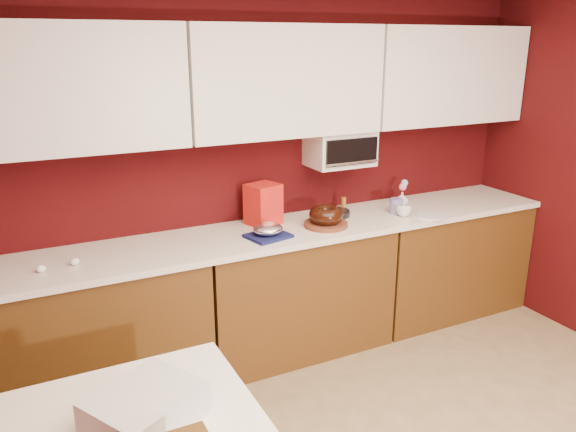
% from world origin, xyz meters
% --- Properties ---
extents(wall_back, '(4.00, 0.02, 2.50)m').
position_xyz_m(wall_back, '(0.00, 2.25, 1.25)').
color(wall_back, '#3D0809').
rests_on(wall_back, floor).
extents(base_cabinet_left, '(1.31, 0.58, 0.86)m').
position_xyz_m(base_cabinet_left, '(-1.33, 1.94, 0.43)').
color(base_cabinet_left, '#533310').
rests_on(base_cabinet_left, floor).
extents(base_cabinet_center, '(1.31, 0.58, 0.86)m').
position_xyz_m(base_cabinet_center, '(0.00, 1.94, 0.43)').
color(base_cabinet_center, '#533310').
rests_on(base_cabinet_center, floor).
extents(base_cabinet_right, '(1.31, 0.58, 0.86)m').
position_xyz_m(base_cabinet_right, '(1.33, 1.94, 0.43)').
color(base_cabinet_right, '#533310').
rests_on(base_cabinet_right, floor).
extents(countertop, '(4.00, 0.62, 0.04)m').
position_xyz_m(countertop, '(0.00, 1.94, 0.88)').
color(countertop, silver).
rests_on(countertop, base_cabinet_center).
extents(upper_cabinet_left, '(1.31, 0.33, 0.70)m').
position_xyz_m(upper_cabinet_left, '(-1.33, 2.08, 1.85)').
color(upper_cabinet_left, white).
rests_on(upper_cabinet_left, wall_back).
extents(upper_cabinet_center, '(1.31, 0.33, 0.70)m').
position_xyz_m(upper_cabinet_center, '(0.00, 2.08, 1.85)').
color(upper_cabinet_center, white).
rests_on(upper_cabinet_center, wall_back).
extents(upper_cabinet_right, '(1.31, 0.33, 0.70)m').
position_xyz_m(upper_cabinet_right, '(1.33, 2.08, 1.85)').
color(upper_cabinet_right, white).
rests_on(upper_cabinet_right, wall_back).
extents(toaster_oven, '(0.45, 0.30, 0.25)m').
position_xyz_m(toaster_oven, '(0.45, 2.10, 1.38)').
color(toaster_oven, white).
rests_on(toaster_oven, upper_cabinet_center).
extents(toaster_oven_door, '(0.40, 0.02, 0.18)m').
position_xyz_m(toaster_oven_door, '(0.45, 1.94, 1.38)').
color(toaster_oven_door, black).
rests_on(toaster_oven_door, toaster_oven).
extents(toaster_oven_handle, '(0.42, 0.02, 0.02)m').
position_xyz_m(toaster_oven_handle, '(0.45, 1.93, 1.30)').
color(toaster_oven_handle, silver).
rests_on(toaster_oven_handle, toaster_oven).
extents(cake_base, '(0.30, 0.30, 0.03)m').
position_xyz_m(cake_base, '(0.21, 1.86, 0.91)').
color(cake_base, brown).
rests_on(cake_base, countertop).
extents(bundt_cake, '(0.28, 0.28, 0.09)m').
position_xyz_m(bundt_cake, '(0.21, 1.86, 0.98)').
color(bundt_cake, black).
rests_on(bundt_cake, cake_base).
extents(navy_towel, '(0.30, 0.27, 0.02)m').
position_xyz_m(navy_towel, '(-0.24, 1.83, 0.91)').
color(navy_towel, '#13184A').
rests_on(navy_towel, countertop).
extents(foil_ham_nest, '(0.24, 0.22, 0.07)m').
position_xyz_m(foil_ham_nest, '(-0.24, 1.83, 0.96)').
color(foil_ham_nest, white).
rests_on(foil_ham_nest, navy_towel).
extents(roasted_ham, '(0.09, 0.08, 0.06)m').
position_xyz_m(roasted_ham, '(-0.24, 1.83, 0.98)').
color(roasted_ham, '#C36759').
rests_on(roasted_ham, foil_ham_nest).
extents(pandoro_box, '(0.25, 0.24, 0.28)m').
position_xyz_m(pandoro_box, '(-0.15, 2.10, 1.04)').
color(pandoro_box, '#B50C1D').
rests_on(pandoro_box, countertop).
extents(dark_pan, '(0.25, 0.25, 0.04)m').
position_xyz_m(dark_pan, '(0.38, 2.04, 0.92)').
color(dark_pan, black).
rests_on(dark_pan, countertop).
extents(coffee_mug, '(0.10, 0.10, 0.10)m').
position_xyz_m(coffee_mug, '(0.82, 1.82, 0.95)').
color(coffee_mug, silver).
rests_on(coffee_mug, countertop).
extents(blue_jar, '(0.12, 0.12, 0.11)m').
position_xyz_m(blue_jar, '(0.82, 1.90, 0.95)').
color(blue_jar, navy).
rests_on(blue_jar, countertop).
extents(flower_vase, '(0.09, 0.09, 0.12)m').
position_xyz_m(flower_vase, '(0.97, 2.03, 0.96)').
color(flower_vase, silver).
rests_on(flower_vase, countertop).
extents(flower_pink, '(0.06, 0.06, 0.06)m').
position_xyz_m(flower_pink, '(0.97, 2.03, 1.05)').
color(flower_pink, pink).
rests_on(flower_pink, flower_vase).
extents(flower_blue, '(0.05, 0.05, 0.05)m').
position_xyz_m(flower_blue, '(1.00, 2.05, 1.07)').
color(flower_blue, '#8BB9DF').
rests_on(flower_blue, flower_vase).
extents(china_plate, '(0.23, 0.23, 0.01)m').
position_xyz_m(china_plate, '(0.99, 1.71, 0.91)').
color(china_plate, white).
rests_on(china_plate, countertop).
extents(amber_bottle, '(0.05, 0.05, 0.11)m').
position_xyz_m(amber_bottle, '(0.49, 2.10, 0.95)').
color(amber_bottle, '#90521A').
rests_on(amber_bottle, countertop).
extents(egg_left, '(0.06, 0.06, 0.04)m').
position_xyz_m(egg_left, '(-1.57, 1.87, 0.92)').
color(egg_left, white).
rests_on(egg_left, countertop).
extents(egg_right, '(0.06, 0.05, 0.04)m').
position_xyz_m(egg_right, '(-1.39, 1.89, 0.92)').
color(egg_right, white).
rests_on(egg_right, countertop).
extents(newspaper_stack, '(0.48, 0.45, 0.13)m').
position_xyz_m(newspaper_stack, '(-1.32, 0.55, 0.82)').
color(newspaper_stack, silver).
rests_on(newspaper_stack, dining_table).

